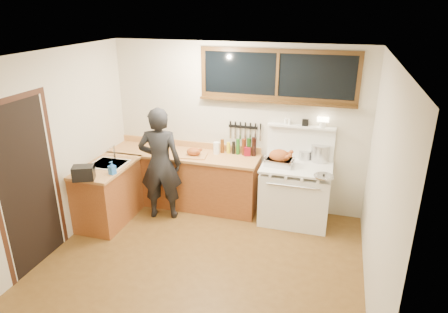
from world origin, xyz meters
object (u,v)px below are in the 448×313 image
(man, at_px, (160,164))
(cutting_board, at_px, (194,153))
(vintage_stove, at_px, (295,192))
(roast_turkey, at_px, (280,159))

(man, bearing_deg, cutting_board, 43.58)
(cutting_board, bearing_deg, man, -136.42)
(cutting_board, bearing_deg, vintage_stove, 2.19)
(roast_turkey, bearing_deg, vintage_stove, 10.06)
(vintage_stove, height_order, cutting_board, vintage_stove)
(man, height_order, cutting_board, man)
(man, distance_m, roast_turkey, 1.77)
(vintage_stove, bearing_deg, roast_turkey, -169.94)
(man, bearing_deg, vintage_stove, 12.48)
(vintage_stove, distance_m, roast_turkey, 0.59)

